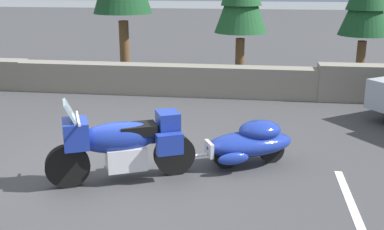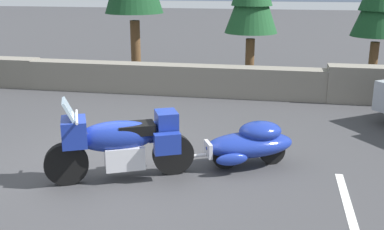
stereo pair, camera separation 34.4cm
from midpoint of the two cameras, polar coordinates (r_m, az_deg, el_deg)
name	(u,v)px [view 2 (the right image)]	position (r m, az deg, el deg)	size (l,w,h in m)	color
ground_plane	(107,164)	(7.99, -9.21, -6.02)	(80.00, 80.00, 0.00)	#38383A
stone_guard_wall	(184,79)	(12.45, -0.14, 4.46)	(24.00, 0.62, 0.93)	slate
touring_motorcycle	(120,141)	(7.20, -7.48, -3.23)	(2.16, 1.30, 1.33)	black
car_shaped_trailer	(250,143)	(7.78, 8.41, -3.39)	(2.15, 1.26, 0.76)	black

